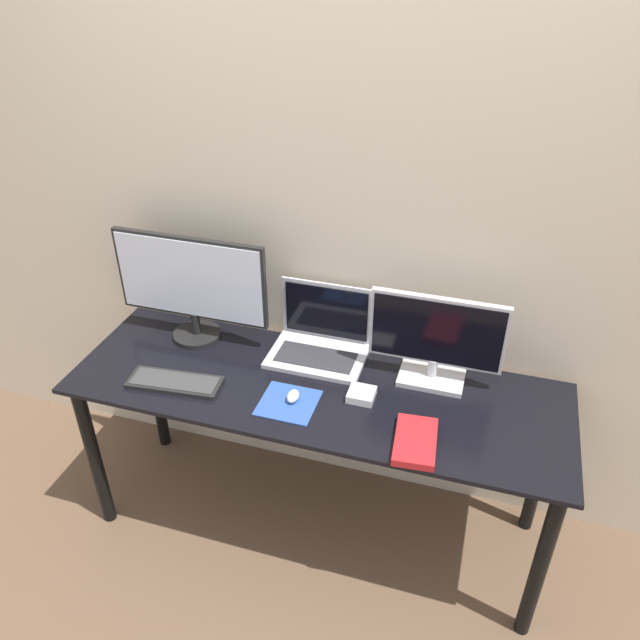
# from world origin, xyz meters

# --- Properties ---
(ground_plane) EXTENTS (12.00, 12.00, 0.00)m
(ground_plane) POSITION_xyz_m (0.00, 0.00, 0.00)
(ground_plane) COLOR brown
(wall_back) EXTENTS (7.00, 0.05, 2.50)m
(wall_back) POSITION_xyz_m (0.00, 0.66, 1.25)
(wall_back) COLOR beige
(wall_back) RESTS_ON ground_plane
(desk) EXTENTS (1.84, 0.60, 0.74)m
(desk) POSITION_xyz_m (0.00, 0.30, 0.62)
(desk) COLOR black
(desk) RESTS_ON ground_plane
(monitor_left) EXTENTS (0.63, 0.19, 0.45)m
(monitor_left) POSITION_xyz_m (-0.56, 0.47, 0.99)
(monitor_left) COLOR black
(monitor_left) RESTS_ON desk
(monitor_right) EXTENTS (0.48, 0.17, 0.35)m
(monitor_right) POSITION_xyz_m (0.40, 0.47, 0.92)
(monitor_right) COLOR silver
(monitor_right) RESTS_ON desk
(laptop) EXTENTS (0.37, 0.26, 0.27)m
(laptop) POSITION_xyz_m (-0.05, 0.52, 0.81)
(laptop) COLOR silver
(laptop) RESTS_ON desk
(keyboard) EXTENTS (0.36, 0.16, 0.02)m
(keyboard) POSITION_xyz_m (-0.50, 0.16, 0.75)
(keyboard) COLOR black
(keyboard) RESTS_ON desk
(mousepad) EXTENTS (0.20, 0.20, 0.00)m
(mousepad) POSITION_xyz_m (-0.06, 0.18, 0.74)
(mousepad) COLOR #2D519E
(mousepad) RESTS_ON desk
(mouse) EXTENTS (0.04, 0.07, 0.03)m
(mouse) POSITION_xyz_m (-0.05, 0.20, 0.76)
(mouse) COLOR silver
(mouse) RESTS_ON mousepad
(book) EXTENTS (0.15, 0.24, 0.03)m
(book) POSITION_xyz_m (0.40, 0.11, 0.76)
(book) COLOR red
(book) RESTS_ON desk
(power_brick) EXTENTS (0.09, 0.09, 0.03)m
(power_brick) POSITION_xyz_m (0.18, 0.29, 0.76)
(power_brick) COLOR white
(power_brick) RESTS_ON desk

